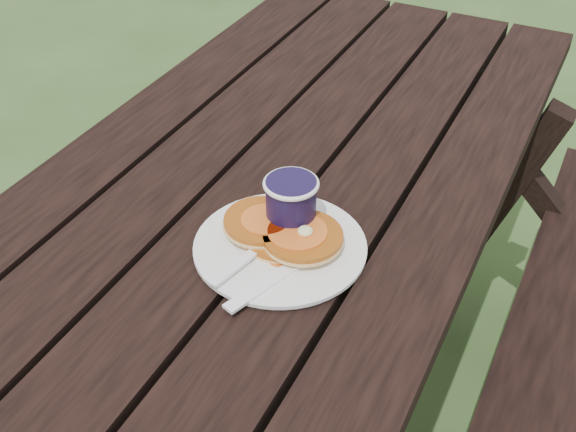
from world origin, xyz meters
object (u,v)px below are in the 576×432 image
at_px(pancake_stack, 283,231).
at_px(coffee_cup, 291,204).
at_px(plate, 280,248).
at_px(picnic_table, 256,351).

distance_m(pancake_stack, coffee_cup, 0.04).
xyz_separation_m(plate, coffee_cup, (-0.01, 0.05, 0.05)).
relative_size(pancake_stack, coffee_cup, 1.99).
relative_size(picnic_table, pancake_stack, 9.51).
relative_size(plate, pancake_stack, 1.33).
xyz_separation_m(picnic_table, pancake_stack, (0.10, -0.08, 0.41)).
distance_m(picnic_table, pancake_stack, 0.43).
xyz_separation_m(picnic_table, plate, (0.11, -0.10, 0.39)).
distance_m(plate, coffee_cup, 0.07).
height_order(plate, pancake_stack, pancake_stack).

